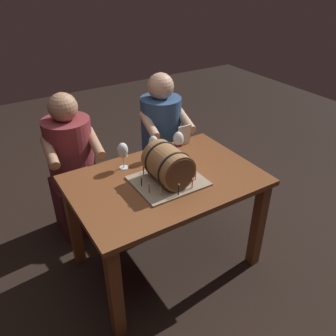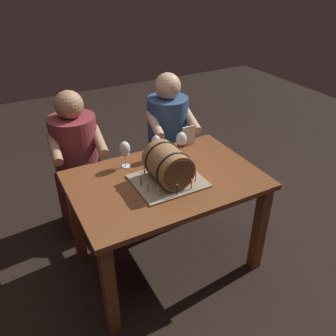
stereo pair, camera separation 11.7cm
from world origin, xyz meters
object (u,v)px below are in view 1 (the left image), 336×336
Objects in this scene: wine_glass_white at (123,151)px; person_seated_left at (74,171)px; wine_glass_rose at (153,144)px; person_seated_right at (161,146)px; wine_glass_red at (178,140)px; menu_card at (184,135)px; barrel_cake at (168,166)px; dining_table at (166,194)px.

person_seated_left is at bearing 116.62° from wine_glass_white.
wine_glass_rose is at bearing -44.66° from person_seated_left.
person_seated_left is 0.99× the size of person_seated_right.
wine_glass_red is 0.64m from person_seated_right.
menu_card is 0.88m from person_seated_left.
barrel_cake is 0.37× the size of person_seated_left.
person_seated_left is at bearing 117.24° from barrel_cake.
dining_table is at bearing -56.94° from wine_glass_white.
dining_table is 1.02× the size of person_seated_right.
wine_glass_rose is at bearing 153.18° from wine_glass_red.
dining_table is 0.39m from wine_glass_white.
wine_glass_white is 0.59m from person_seated_left.
person_seated_left reaches higher than barrel_cake.
dining_table is at bearing -103.50° from wine_glass_rose.
menu_card is (0.35, 0.32, 0.20)m from dining_table.
person_seated_right is (0.78, 0.00, 0.01)m from person_seated_left.
person_seated_right reaches higher than wine_glass_red.
person_seated_left is at bearing 153.70° from menu_card.
person_seated_left reaches higher than wine_glass_white.
barrel_cake is 0.31m from wine_glass_red.
wine_glass_rose is (0.07, 0.30, 0.00)m from barrel_cake.
barrel_cake reaches higher than wine_glass_white.
menu_card is (0.52, 0.06, -0.05)m from wine_glass_white.
wine_glass_white is 1.15× the size of menu_card.
wine_glass_rose is (0.06, 0.25, 0.23)m from dining_table.
person_seated_left is (-0.74, 0.38, -0.27)m from menu_card.
person_seated_left is 0.78m from person_seated_right.
wine_glass_white is at bearing 168.46° from wine_glass_red.
wine_glass_white is at bearing -141.30° from person_seated_right.
wine_glass_white is 0.53m from menu_card.
barrel_cake is at bearing -118.05° from person_seated_right.
barrel_cake is at bearing -62.76° from person_seated_left.
barrel_cake is at bearing -102.96° from wine_glass_rose.
dining_table is 0.80m from person_seated_left.
dining_table is 6.01× the size of wine_glass_red.
dining_table is 0.38m from wine_glass_red.
menu_card is at bearing 11.78° from wine_glass_rose.
wine_glass_red is 0.17× the size of person_seated_right.
barrel_cake reaches higher than menu_card.
wine_glass_rose is 0.96× the size of wine_glass_white.
menu_card reaches higher than dining_table.
person_seated_left is (-0.39, 0.70, -0.07)m from dining_table.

